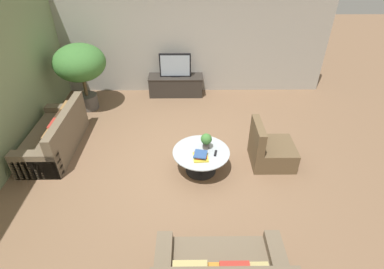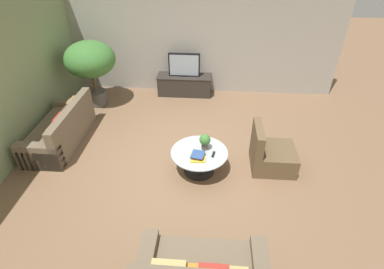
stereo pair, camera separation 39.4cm
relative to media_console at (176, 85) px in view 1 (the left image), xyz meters
The scene contains 11 objects.
ground_plane 2.96m from the media_console, 85.23° to the right, with size 24.00×24.00×0.00m, color brown.
back_wall_stone 1.29m from the media_console, 52.54° to the left, with size 7.40×0.12×3.00m, color #A39E93.
media_console is the anchor object (origin of this frame).
television 0.56m from the media_console, 90.00° to the right, with size 0.81×0.13×0.61m.
coffee_table 3.17m from the media_console, 79.68° to the right, with size 1.04×1.04×0.45m.
couch_by_wall 3.37m from the media_console, 134.22° to the right, with size 0.84×1.88×0.84m.
armchair_wicker 3.45m from the media_console, 56.73° to the right, with size 0.80×0.76×0.86m.
potted_palm_tall 2.45m from the media_console, 161.66° to the right, with size 1.20×1.20×1.62m.
potted_plant_tabletop 3.11m from the media_console, 77.65° to the right, with size 0.20×0.20×0.31m.
book_stack 3.34m from the media_console, 80.48° to the right, with size 0.27×0.29×0.09m.
remote_black 3.29m from the media_console, 75.52° to the right, with size 0.04×0.16×0.02m, color black.
Camera 1 is at (0.11, -4.43, 3.78)m, focal length 28.00 mm.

